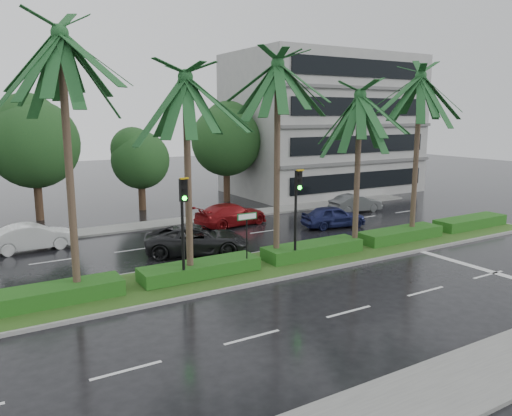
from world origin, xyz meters
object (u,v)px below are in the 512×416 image
street_sign (247,227)px  car_white (33,237)px  signal_median_left (183,215)px  car_grey (356,203)px  car_darkgrey (197,240)px  car_blue (334,216)px  car_red (231,215)px

street_sign → car_white: bearing=129.0°
signal_median_left → car_white: (-4.43, 9.36, -2.31)m
car_white → car_grey: (21.19, -0.93, -0.05)m
street_sign → car_white: size_ratio=0.62×
street_sign → car_darkgrey: street_sign is taller
signal_median_left → car_blue: size_ratio=1.09×
car_darkgrey → car_grey: size_ratio=1.34×
car_grey → street_sign: bearing=126.1°
car_red → car_grey: bearing=-103.6°
street_sign → car_grey: 16.12m
street_sign → car_blue: street_sign is taller
street_sign → car_white: street_sign is taller
signal_median_left → car_darkgrey: (2.55, 4.40, -2.28)m
car_darkgrey → car_red: 6.54m
car_white → car_grey: size_ratio=1.08×
car_white → car_red: size_ratio=0.85×
car_darkgrey → car_blue: size_ratio=1.29×
car_white → car_blue: car_white is taller
signal_median_left → street_sign: 3.13m
signal_median_left → car_darkgrey: signal_median_left is taller
car_darkgrey → signal_median_left: bearing=172.9°
car_blue → car_darkgrey: bearing=107.0°
signal_median_left → car_white: 10.61m
car_blue → car_grey: size_ratio=1.03×
car_blue → car_grey: 5.39m
street_sign → car_grey: (13.77, 8.25, -1.49)m
car_red → car_grey: car_red is taller
car_blue → car_grey: car_blue is taller
signal_median_left → car_grey: size_ratio=1.13×
car_red → car_grey: (9.72, -0.71, -0.07)m
car_darkgrey → car_grey: 14.78m
car_darkgrey → car_grey: car_darkgrey is taller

